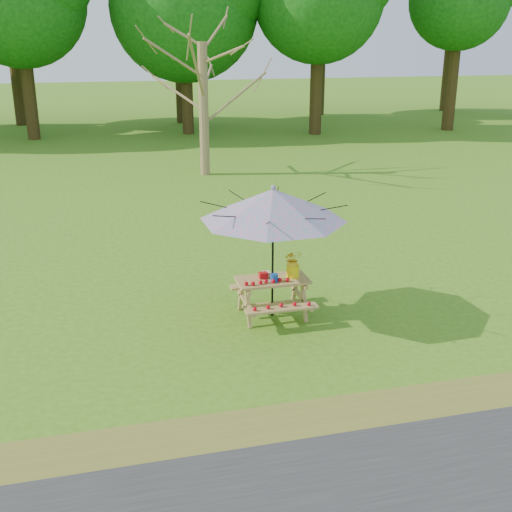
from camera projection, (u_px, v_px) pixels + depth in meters
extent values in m
plane|color=#427416|center=(154.00, 342.00, 9.99)|extent=(120.00, 120.00, 0.00)
cube|color=olive|center=(179.00, 448.00, 7.43)|extent=(120.00, 1.20, 0.01)
cylinder|color=#806146|center=(204.00, 110.00, 21.26)|extent=(0.32, 0.32, 4.33)
cube|color=#A07648|center=(272.00, 280.00, 10.72)|extent=(1.20, 0.62, 0.04)
cube|color=#A07648|center=(282.00, 309.00, 10.31)|extent=(1.20, 0.22, 0.04)
cube|color=#A07648|center=(264.00, 284.00, 11.32)|extent=(1.20, 0.22, 0.04)
cylinder|color=black|center=(273.00, 253.00, 10.56)|extent=(0.04, 0.04, 2.25)
cone|color=teal|center=(273.00, 205.00, 10.29)|extent=(3.19, 3.19, 0.52)
sphere|color=teal|center=(273.00, 187.00, 10.20)|extent=(0.08, 0.08, 0.08)
cube|color=red|center=(263.00, 275.00, 10.74)|extent=(0.14, 0.12, 0.10)
cylinder|color=#1442A7|center=(274.00, 278.00, 10.58)|extent=(0.13, 0.13, 0.13)
cube|color=white|center=(266.00, 274.00, 10.85)|extent=(0.13, 0.13, 0.07)
cylinder|color=yellow|center=(293.00, 271.00, 10.76)|extent=(0.21, 0.21, 0.21)
imported|color=yellow|center=(293.00, 259.00, 10.70)|extent=(0.31, 0.27, 0.32)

